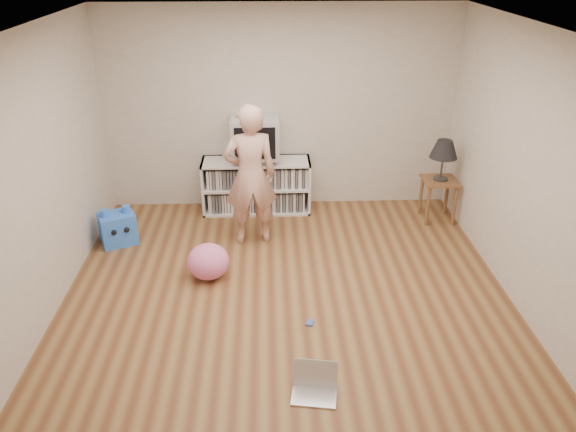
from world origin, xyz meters
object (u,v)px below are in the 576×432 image
Objects in this scene: media_unit at (256,185)px; plush_pink at (208,262)px; dvd_deck at (256,158)px; table_lamp at (444,150)px; crt_tv at (255,137)px; side_table at (439,189)px; plush_blue at (118,228)px; laptop at (315,385)px; person at (250,176)px.

plush_pink is at bearing -106.57° from media_unit.
dvd_deck is 0.87× the size of table_lamp.
plush_pink is (-0.50, -1.65, -0.83)m from crt_tv.
table_lamp is (2.31, -0.37, 0.21)m from dvd_deck.
media_unit is 2.34m from side_table.
laptop is at bearing -75.00° from plush_blue.
crt_tv reaches higher than dvd_deck.
laptop is 2.01m from plush_pink.
crt_tv is 1.09× the size of side_table.
side_table is 1.07× the size of table_lamp.
dvd_deck is 0.29m from crt_tv.
plush_blue reaches higher than laptop.
plush_pink is at bearing -106.72° from dvd_deck.
crt_tv is 2.34m from table_lamp.
table_lamp is 0.31× the size of person.
side_table reaches higher than plush_blue.
side_table is at bearing 24.55° from plush_pink.
side_table is at bearing -17.88° from plush_blue.
person reaches higher than table_lamp.
table_lamp is at bearing -9.02° from crt_tv.
crt_tv is at bearing 2.61° from plush_blue.
table_lamp is at bearing 68.18° from laptop.
media_unit is at bearing 3.14° from plush_blue.
crt_tv is 0.87m from person.
person is 4.25× the size of laptop.
crt_tv reaches higher than side_table.
person reaches higher than dvd_deck.
crt_tv is at bearing 107.45° from laptop.
media_unit reaches higher than laptop.
dvd_deck is 1.91m from plush_blue.
person is at bearing 111.22° from laptop.
dvd_deck is (-0.00, -0.02, 0.39)m from media_unit.
laptop is (-1.82, -3.03, -0.87)m from table_lamp.
person is at bearing -93.30° from dvd_deck.
dvd_deck is 0.82× the size of side_table.
plush_blue is (-1.63, -0.85, -0.82)m from crt_tv.
plush_blue is (-1.63, -0.85, -0.54)m from dvd_deck.
plush_blue is at bearing -173.07° from side_table.
person reaches higher than media_unit.
dvd_deck is at bearing 90.00° from crt_tv.
media_unit is at bearing 170.52° from table_lamp.
person is (-2.36, -0.48, -0.11)m from table_lamp.
dvd_deck is 1.14× the size of laptop.
side_table is 1.12× the size of plush_blue.
person reaches higher than plush_pink.
crt_tv reaches higher than media_unit.
media_unit is 0.84× the size of person.
media_unit reaches higher than plush_blue.
side_table is at bearing -9.48° from media_unit.
crt_tv reaches higher than plush_blue.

